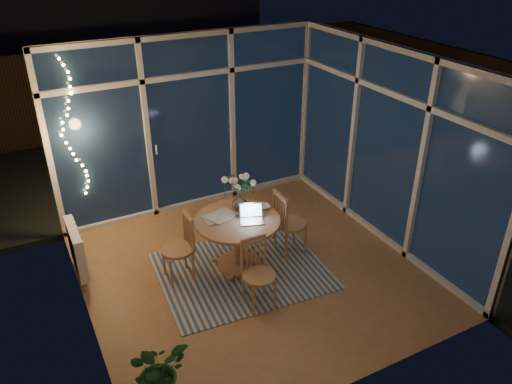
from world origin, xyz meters
The scene contains 25 objects.
floor centered at (0.00, 0.00, 0.00)m, with size 4.00×4.00×0.00m, color brown.
ceiling centered at (0.00, 0.00, 2.60)m, with size 4.00×4.00×0.00m, color silver.
wall_back centered at (0.00, 2.00, 1.30)m, with size 4.00×0.04×2.60m, color silver.
wall_front centered at (0.00, -2.00, 1.30)m, with size 4.00×0.04×2.60m, color silver.
wall_left centered at (-2.00, 0.00, 1.30)m, with size 0.04×4.00×2.60m, color silver.
wall_right centered at (2.00, 0.00, 1.30)m, with size 0.04×4.00×2.60m, color silver.
window_wall_back centered at (0.00, 1.96, 1.30)m, with size 4.00×0.10×2.60m, color silver.
window_wall_right centered at (1.96, 0.00, 1.30)m, with size 0.10×4.00×2.60m, color silver.
radiator centered at (-1.94, 0.90, 0.40)m, with size 0.10×0.70×0.58m, color silver.
fairy_lights centered at (-1.65, 1.88, 1.52)m, with size 0.24×0.10×1.85m, color #F1CD60, non-canonical shape.
garden_patio centered at (0.50, 5.00, -0.06)m, with size 12.00×6.00×0.10m, color black.
garden_fence centered at (0.00, 5.50, 0.90)m, with size 11.00×0.08×1.80m, color #311E11.
neighbour_roof centered at (0.30, 8.50, 2.20)m, with size 7.00×3.00×2.20m, color #353740.
garden_shrubs centered at (-0.80, 3.40, 0.45)m, with size 0.90×0.90×0.90m, color black.
rug centered at (-0.13, 0.05, 0.01)m, with size 2.04×1.63×0.01m, color #B7B295.
dining_table centered at (-0.13, 0.15, 0.36)m, with size 1.04×1.04×0.71m, color #AE6E4E.
chair_left centered at (-0.87, 0.29, 0.45)m, with size 0.41×0.41×0.89m, color #AE6E4E.
chair_right centered at (0.62, 0.14, 0.46)m, with size 0.43×0.43×0.92m, color #AE6E4E.
chair_front centered at (-0.22, -0.59, 0.42)m, with size 0.39×0.39×0.85m, color #AE6E4E.
laptop centered at (0.00, 0.03, 0.82)m, with size 0.29×0.25×0.21m, color silver, non-canonical shape.
flower_vase centered at (0.00, 0.35, 0.82)m, with size 0.20×0.20×0.21m, color silver.
bowl centered at (0.28, 0.24, 0.73)m, with size 0.15×0.15×0.04m, color white.
newspapers centered at (-0.31, 0.26, 0.72)m, with size 0.34×0.26×0.02m, color beige.
phone centered at (0.00, 0.10, 0.72)m, with size 0.12×0.06×0.01m, color black.
potted_plant centered at (-1.65, -1.42, 0.38)m, with size 0.54×0.47×0.76m, color #1B4B22.
Camera 1 is at (-2.32, -4.52, 3.86)m, focal length 35.00 mm.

